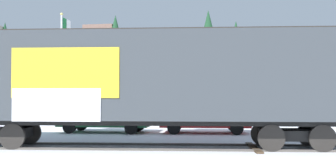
# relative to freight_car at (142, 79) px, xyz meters

# --- Properties ---
(ground_plane) EXTENTS (260.00, 260.00, 0.00)m
(ground_plane) POSITION_rel_freight_car_xyz_m (-1.47, 0.00, -2.51)
(ground_plane) COLOR silver
(track) EXTENTS (60.02, 3.29, 0.08)m
(track) POSITION_rel_freight_car_xyz_m (1.18, 0.02, -2.47)
(track) COLOR #4C4742
(track) RESTS_ON ground_plane
(freight_car) EXTENTS (16.62, 3.03, 4.36)m
(freight_car) POSITION_rel_freight_car_xyz_m (0.00, 0.00, 0.00)
(freight_car) COLOR #33383D
(freight_car) RESTS_ON ground_plane
(flagpole) EXTENTS (0.21, 1.54, 7.21)m
(flagpole) POSITION_rel_freight_car_xyz_m (-6.65, 10.44, 2.13)
(flagpole) COLOR silver
(flagpole) RESTS_ON ground_plane
(hillside) EXTENTS (129.15, 31.74, 16.52)m
(hillside) POSITION_rel_freight_car_xyz_m (-1.53, 64.64, 3.69)
(hillside) COLOR silver
(hillside) RESTS_ON ground_plane
(parked_car_green) EXTENTS (4.71, 2.07, 1.71)m
(parked_car_green) POSITION_rel_freight_car_xyz_m (-2.74, 5.45, -1.66)
(parked_car_green) COLOR #1E5933
(parked_car_green) RESTS_ON ground_plane
(parked_car_red) EXTENTS (4.43, 1.92, 1.64)m
(parked_car_red) POSITION_rel_freight_car_xyz_m (2.38, 5.50, -1.68)
(parked_car_red) COLOR #B21E1E
(parked_car_red) RESTS_ON ground_plane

